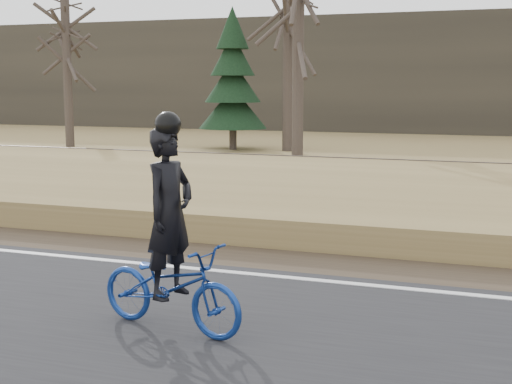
% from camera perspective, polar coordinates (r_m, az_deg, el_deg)
% --- Properties ---
extents(ground, '(120.00, 120.00, 0.00)m').
position_cam_1_polar(ground, '(8.88, 5.42, -7.85)').
color(ground, olive).
rests_on(ground, ground).
extents(road, '(120.00, 6.00, 0.06)m').
position_cam_1_polar(road, '(6.61, -0.09, -13.47)').
color(road, black).
rests_on(road, ground).
extents(edge_line, '(120.00, 0.12, 0.01)m').
position_cam_1_polar(edge_line, '(9.05, 5.74, -7.11)').
color(edge_line, silver).
rests_on(edge_line, road).
extents(shoulder, '(120.00, 1.60, 0.04)m').
position_cam_1_polar(shoulder, '(10.00, 7.13, -5.87)').
color(shoulder, '#473A2B').
rests_on(shoulder, ground).
extents(embankment, '(120.00, 5.00, 0.44)m').
position_cam_1_polar(embankment, '(12.84, 10.07, -1.77)').
color(embankment, olive).
rests_on(embankment, ground).
extents(ballast, '(120.00, 3.00, 0.45)m').
position_cam_1_polar(ballast, '(16.55, 12.29, 0.52)').
color(ballast, slate).
rests_on(ballast, ground).
extents(railroad, '(120.00, 2.40, 0.29)m').
position_cam_1_polar(railroad, '(16.51, 12.33, 1.56)').
color(railroad, black).
rests_on(railroad, ballast).
extents(treeline_backdrop, '(120.00, 4.00, 6.00)m').
position_cam_1_polar(treeline_backdrop, '(38.32, 16.78, 9.05)').
color(treeline_backdrop, '#383328').
rests_on(treeline_backdrop, ground).
extents(cyclist, '(1.79, 0.94, 2.19)m').
position_cam_1_polar(cyclist, '(7.18, -6.86, -5.54)').
color(cyclist, navy).
rests_on(cyclist, road).
extents(bare_tree_far_left, '(0.36, 0.36, 6.60)m').
position_cam_1_polar(bare_tree_far_left, '(29.55, -14.88, 9.92)').
color(bare_tree_far_left, '#453A32').
rests_on(bare_tree_far_left, ground).
extents(bare_tree_left, '(0.36, 0.36, 8.87)m').
position_cam_1_polar(bare_tree_left, '(26.85, 2.55, 12.78)').
color(bare_tree_left, '#453A32').
rests_on(bare_tree_left, ground).
extents(bare_tree_near_left, '(0.36, 0.36, 7.38)m').
position_cam_1_polar(bare_tree_near_left, '(22.50, 3.40, 11.66)').
color(bare_tree_near_left, '#453A32').
rests_on(bare_tree_near_left, ground).
extents(conifer, '(2.60, 2.60, 5.39)m').
position_cam_1_polar(conifer, '(27.35, -1.88, 8.75)').
color(conifer, '#453A32').
rests_on(conifer, ground).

